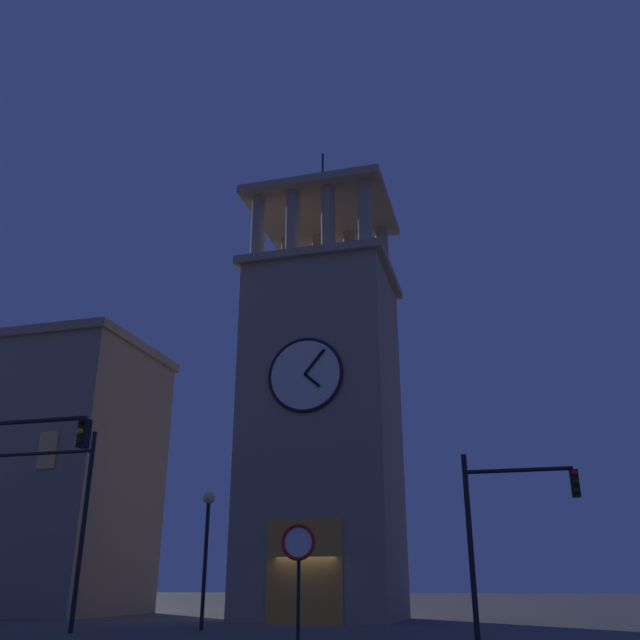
# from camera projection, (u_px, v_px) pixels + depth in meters

# --- Properties ---
(ground_plane) EXTENTS (200.00, 200.00, 0.00)m
(ground_plane) POSITION_uv_depth(u_px,v_px,m) (311.00, 624.00, 27.02)
(ground_plane) COLOR #56544F
(clocktower) EXTENTS (7.32, 6.65, 23.94)m
(clocktower) POSITION_uv_depth(u_px,v_px,m) (323.00, 420.00, 32.34)
(clocktower) COLOR gray
(clocktower) RESTS_ON ground_plane
(traffic_signal_near) EXTENTS (3.58, 0.41, 6.24)m
(traffic_signal_near) POSITION_uv_depth(u_px,v_px,m) (1.00, 480.00, 17.80)
(traffic_signal_near) COLOR black
(traffic_signal_near) RESTS_ON ground_plane
(traffic_signal_mid) EXTENTS (4.24, 0.41, 6.51)m
(traffic_signal_mid) POSITION_uv_depth(u_px,v_px,m) (54.00, 498.00, 23.50)
(traffic_signal_mid) COLOR black
(traffic_signal_mid) RESTS_ON ground_plane
(traffic_signal_far) EXTENTS (3.19, 0.41, 5.05)m
(traffic_signal_far) POSITION_uv_depth(u_px,v_px,m) (507.00, 514.00, 19.11)
(traffic_signal_far) COLOR black
(traffic_signal_far) RESTS_ON ground_plane
(street_lamp) EXTENTS (0.44, 0.44, 4.63)m
(street_lamp) POSITION_uv_depth(u_px,v_px,m) (207.00, 530.00, 24.33)
(street_lamp) COLOR black
(street_lamp) RESTS_ON ground_plane
(no_horn_sign) EXTENTS (0.78, 0.14, 2.72)m
(no_horn_sign) POSITION_uv_depth(u_px,v_px,m) (298.00, 552.00, 14.73)
(no_horn_sign) COLOR black
(no_horn_sign) RESTS_ON ground_plane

